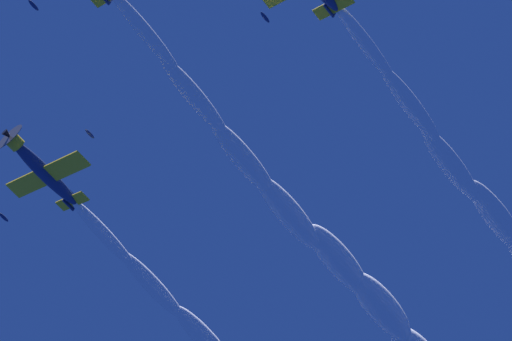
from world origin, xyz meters
The scene contains 2 objects.
airplane_right_wingman centered at (-11.65, 7.60, 82.25)m, with size 8.71×8.66×4.75m.
smoke_trail_lead centered at (6.27, 36.32, 83.27)m, with size 11.25×58.03×3.76m.
Camera 1 is at (22.20, -19.24, 2.17)m, focal length 79.82 mm.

